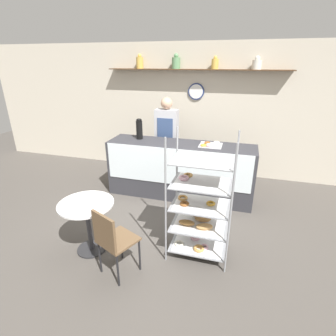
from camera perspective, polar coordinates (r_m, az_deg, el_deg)
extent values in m
plane|color=#4C4742|center=(3.97, -1.75, -13.72)|extent=(14.00, 14.00, 0.00)
cube|color=beige|center=(5.72, 5.88, 12.24)|extent=(10.00, 0.06, 2.70)
cube|color=#4C331E|center=(5.49, 5.93, 20.55)|extent=(3.62, 0.24, 0.02)
cylinder|color=gold|center=(5.81, -6.16, 21.80)|extent=(0.14, 0.14, 0.22)
sphere|color=gold|center=(5.81, -6.22, 23.13)|extent=(0.08, 0.08, 0.08)
cylinder|color=#669966|center=(5.57, 1.77, 21.86)|extent=(0.17, 0.17, 0.21)
sphere|color=#669966|center=(5.57, 1.79, 23.25)|extent=(0.09, 0.09, 0.09)
cylinder|color=gold|center=(5.43, 10.19, 21.38)|extent=(0.13, 0.13, 0.18)
sphere|color=gold|center=(5.43, 10.28, 22.58)|extent=(0.07, 0.07, 0.07)
cylinder|color=silver|center=(5.39, 18.77, 20.49)|extent=(0.17, 0.17, 0.16)
sphere|color=silver|center=(5.39, 18.92, 21.65)|extent=(0.09, 0.09, 0.09)
cylinder|color=navy|center=(5.61, 6.15, 16.23)|extent=(0.33, 0.03, 0.33)
cylinder|color=white|center=(5.59, 6.11, 16.22)|extent=(0.28, 0.00, 0.28)
cube|color=#333338|center=(4.75, 2.64, -0.45)|extent=(2.59, 0.63, 1.00)
cube|color=silver|center=(4.40, 1.70, 0.17)|extent=(2.49, 0.01, 0.64)
cylinder|color=gray|center=(3.05, -0.53, -7.96)|extent=(0.02, 0.02, 1.60)
cylinder|color=gray|center=(2.95, 13.40, -9.73)|extent=(0.02, 0.02, 1.60)
cylinder|color=gray|center=(3.49, 1.90, -3.84)|extent=(0.02, 0.02, 1.60)
cylinder|color=gray|center=(3.40, 13.96, -5.23)|extent=(0.02, 0.02, 1.60)
cube|color=gray|center=(3.58, 6.60, -16.18)|extent=(0.70, 0.50, 0.01)
cube|color=white|center=(3.57, 6.61, -16.03)|extent=(0.62, 0.44, 0.01)
torus|color=#EAB2C1|center=(3.63, 5.95, -14.79)|extent=(0.13, 0.13, 0.04)
torus|color=tan|center=(3.45, 6.72, -17.01)|extent=(0.14, 0.14, 0.04)
torus|color=silver|center=(3.52, 2.43, -16.09)|extent=(0.12, 0.12, 0.03)
torus|color=#EAB2C1|center=(3.49, 7.90, -16.62)|extent=(0.10, 0.10, 0.03)
cube|color=gray|center=(3.40, 6.82, -12.32)|extent=(0.70, 0.50, 0.01)
cube|color=white|center=(3.40, 6.83, -12.15)|extent=(0.62, 0.44, 0.01)
ellipsoid|color=tan|center=(3.29, 7.93, -12.53)|extent=(0.22, 0.14, 0.08)
ellipsoid|color=olive|center=(3.50, 6.76, -10.09)|extent=(0.20, 0.09, 0.08)
ellipsoid|color=olive|center=(3.35, 4.08, -11.77)|extent=(0.21, 0.09, 0.07)
ellipsoid|color=#B27F47|center=(3.43, 7.60, -10.87)|extent=(0.22, 0.11, 0.08)
cube|color=gray|center=(3.25, 7.06, -8.06)|extent=(0.70, 0.50, 0.01)
cube|color=white|center=(3.24, 7.07, -7.88)|extent=(0.62, 0.44, 0.01)
torus|color=brown|center=(3.19, 3.60, -7.74)|extent=(0.11, 0.11, 0.04)
torus|color=gold|center=(3.24, 9.29, -7.61)|extent=(0.11, 0.11, 0.03)
torus|color=tan|center=(3.33, 3.23, -6.47)|extent=(0.13, 0.13, 0.03)
cube|color=gray|center=(3.11, 7.31, -3.40)|extent=(0.70, 0.50, 0.01)
cube|color=white|center=(3.10, 7.32, -3.20)|extent=(0.62, 0.44, 0.01)
torus|color=tan|center=(3.24, 4.41, -1.53)|extent=(0.11, 0.11, 0.03)
torus|color=#EAB2C1|center=(3.15, 3.47, -2.13)|extent=(0.13, 0.13, 0.04)
cube|color=gray|center=(2.99, 7.58, 1.65)|extent=(0.70, 0.50, 0.01)
cube|color=white|center=(2.99, 7.59, 1.87)|extent=(0.62, 0.44, 0.01)
torus|color=silver|center=(2.95, 9.52, 1.89)|extent=(0.11, 0.11, 0.03)
torus|color=silver|center=(3.07, 7.56, 2.85)|extent=(0.12, 0.12, 0.03)
cube|color=#282833|center=(5.35, -0.29, 1.77)|extent=(0.26, 0.19, 0.92)
cube|color=#B2B2B7|center=(5.14, -0.30, 9.54)|extent=(0.44, 0.22, 0.56)
cube|color=#334770|center=(5.06, -0.67, 8.14)|extent=(0.31, 0.01, 0.47)
sphere|color=tan|center=(5.07, -0.31, 13.93)|extent=(0.22, 0.22, 0.22)
cylinder|color=#262628|center=(3.80, -16.23, -16.48)|extent=(0.38, 0.38, 0.02)
cylinder|color=#333338|center=(3.60, -16.82, -12.24)|extent=(0.06, 0.06, 0.66)
cylinder|color=white|center=(3.43, -17.45, -7.49)|extent=(0.69, 0.69, 0.02)
cylinder|color=black|center=(3.27, -6.27, -18.28)|extent=(0.02, 0.02, 0.44)
cylinder|color=black|center=(3.46, -10.12, -15.86)|extent=(0.02, 0.02, 0.44)
cylinder|color=black|center=(3.12, -10.86, -21.04)|extent=(0.02, 0.02, 0.44)
cylinder|color=black|center=(3.32, -14.60, -18.25)|extent=(0.02, 0.02, 0.44)
cube|color=brown|center=(3.14, -10.77, -15.12)|extent=(0.50, 0.50, 0.03)
cube|color=brown|center=(2.94, -13.76, -13.26)|extent=(0.34, 0.18, 0.40)
cylinder|color=black|center=(4.85, -6.25, 8.25)|extent=(0.12, 0.12, 0.34)
ellipsoid|color=black|center=(4.81, -6.35, 10.39)|extent=(0.10, 0.10, 0.05)
cube|color=silver|center=(4.52, 9.27, 4.91)|extent=(0.38, 0.35, 0.01)
torus|color=silver|center=(4.61, 10.52, 5.45)|extent=(0.11, 0.11, 0.03)
torus|color=gold|center=(4.44, 7.73, 4.95)|extent=(0.10, 0.10, 0.03)
torus|color=#EAB2C1|center=(4.44, 9.12, 4.92)|extent=(0.13, 0.13, 0.04)
torus|color=brown|center=(4.57, 8.58, 5.43)|extent=(0.11, 0.11, 0.03)
torus|color=silver|center=(4.54, 9.90, 5.23)|extent=(0.11, 0.11, 0.03)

